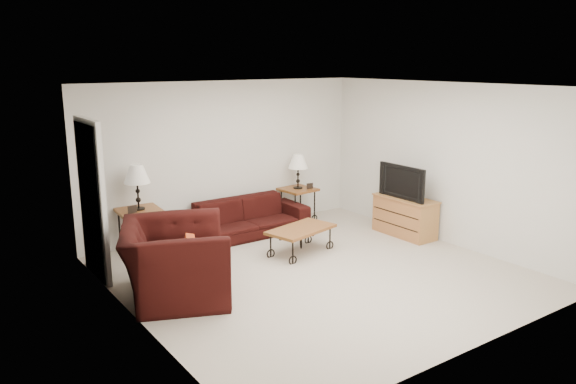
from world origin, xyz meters
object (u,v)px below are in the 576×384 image
(lamp_left, at_px, (137,187))
(armchair, at_px, (175,261))
(sofa, at_px, (246,218))
(side_table_left, at_px, (140,231))
(tv_stand, at_px, (405,216))
(television, at_px, (406,181))
(coffee_table, at_px, (301,240))
(backpack, at_px, (295,219))
(lamp_right, at_px, (298,172))
(side_table_right, at_px, (298,205))

(lamp_left, relative_size, armchair, 0.48)
(armchair, bearing_deg, sofa, -27.87)
(sofa, xyz_separation_m, side_table_left, (-1.73, 0.18, 0.03))
(lamp_left, bearing_deg, tv_stand, -23.24)
(side_table_left, bearing_deg, television, -23.35)
(coffee_table, relative_size, television, 1.09)
(backpack, bearing_deg, coffee_table, -123.86)
(lamp_left, distance_m, lamp_right, 2.91)
(side_table_left, height_order, lamp_right, lamp_right)
(sofa, distance_m, tv_stand, 2.60)
(lamp_left, relative_size, lamp_right, 1.10)
(sofa, bearing_deg, side_table_left, 174.06)
(sofa, bearing_deg, tv_stand, -34.70)
(coffee_table, bearing_deg, armchair, -169.78)
(lamp_right, height_order, tv_stand, lamp_right)
(armchair, distance_m, tv_stand, 4.11)
(armchair, xyz_separation_m, backpack, (2.78, 1.38, -0.25))
(side_table_right, distance_m, television, 2.00)
(lamp_right, bearing_deg, side_table_right, 0.00)
(armchair, relative_size, tv_stand, 1.32)
(coffee_table, bearing_deg, backpack, 58.94)
(lamp_right, bearing_deg, tv_stand, -59.95)
(side_table_left, distance_m, coffee_table, 2.40)
(sofa, height_order, backpack, sofa)
(coffee_table, distance_m, tv_stand, 1.94)
(tv_stand, bearing_deg, television, -180.00)
(side_table_right, bearing_deg, tv_stand, -59.95)
(lamp_right, height_order, coffee_table, lamp_right)
(lamp_left, height_order, armchair, lamp_left)
(coffee_table, height_order, television, television)
(backpack, bearing_deg, armchair, -156.38)
(side_table_right, height_order, armchair, armchair)
(side_table_right, xyz_separation_m, lamp_left, (-2.91, 0.00, 0.70))
(lamp_right, height_order, armchair, lamp_right)
(sofa, xyz_separation_m, backpack, (0.82, -0.23, -0.10))
(coffee_table, distance_m, backpack, 1.15)
(television, bearing_deg, armchair, -88.22)
(tv_stand, xyz_separation_m, television, (-0.02, -0.00, 0.59))
(side_table_left, height_order, backpack, side_table_left)
(lamp_left, bearing_deg, armchair, -97.45)
(lamp_right, distance_m, armchair, 3.65)
(sofa, height_order, television, television)
(side_table_left, relative_size, tv_stand, 0.63)
(lamp_left, distance_m, coffee_table, 2.53)
(coffee_table, xyz_separation_m, tv_stand, (1.92, -0.27, 0.12))
(side_table_left, distance_m, television, 4.23)
(side_table_left, relative_size, television, 0.71)
(lamp_left, xyz_separation_m, backpack, (2.55, -0.41, -0.80))
(lamp_right, relative_size, armchair, 0.43)
(armchair, height_order, tv_stand, armchair)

